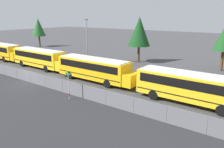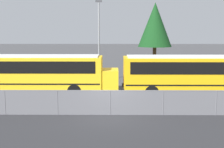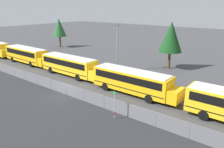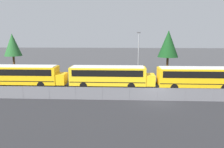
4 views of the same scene
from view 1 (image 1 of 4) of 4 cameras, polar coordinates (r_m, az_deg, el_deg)
name	(u,v)px [view 1 (image 1 of 4)]	position (r m, az deg, el deg)	size (l,w,h in m)	color
ground_plane	(31,82)	(30.30, -20.49, -2.09)	(200.00, 200.00, 0.00)	#424244
fence	(30,77)	(30.09, -20.62, -0.70)	(86.74, 0.07, 1.49)	#9EA0A5
school_bus_1	(1,50)	(48.19, -26.95, 5.60)	(11.80, 2.61, 3.07)	yellow
school_bus_2	(40,57)	(37.61, -18.32, 4.22)	(11.80, 2.61, 3.07)	yellow
school_bus_3	(95,68)	(28.49, -4.56, 1.63)	(11.80, 2.61, 3.07)	yellow
school_bus_4	(192,86)	(22.50, 20.27, -3.00)	(11.80, 2.61, 3.07)	yellow
street_sign	(69,85)	(22.74, -11.27, -2.92)	(0.70, 0.09, 2.90)	#B7B7BC
light_pole	(87,40)	(38.28, -6.59, 8.78)	(0.60, 0.24, 7.81)	gray
tree_2	(139,32)	(40.22, 7.15, 10.94)	(3.99, 3.99, 8.22)	#51381E
tree_3	(38,27)	(63.62, -18.68, 11.48)	(3.62, 3.62, 7.63)	#51381E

